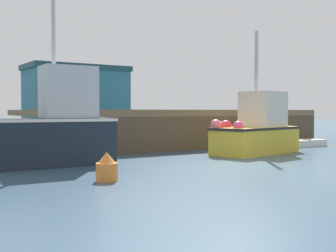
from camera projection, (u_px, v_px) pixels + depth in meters
ground at (255, 169)px, 11.67m from camera, size 120.00×160.00×0.10m
pier at (168, 116)px, 19.80m from camera, size 12.17×7.59×1.55m
fishing_boat_near_left at (58, 126)px, 11.90m from camera, size 3.33×1.27×5.47m
fishing_boat_near_right at (257, 130)px, 15.31m from camera, size 3.76×2.13×4.29m
rowboat at (304, 143)px, 18.35m from camera, size 1.99×0.90×0.33m
warehouse at (76, 96)px, 42.91m from camera, size 9.74×5.45×5.95m
mooring_buoy_foreground at (107, 168)px, 9.29m from camera, size 0.47×0.47×0.63m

